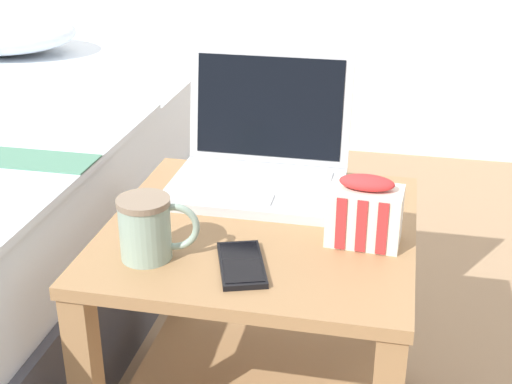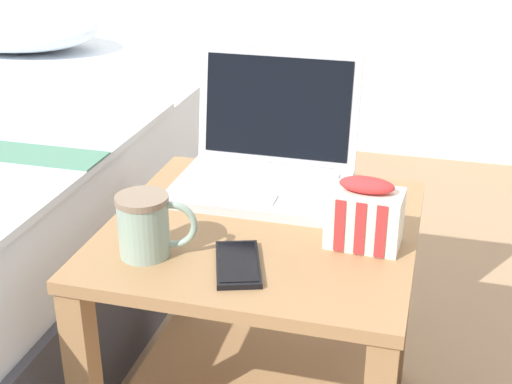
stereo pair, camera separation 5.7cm
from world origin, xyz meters
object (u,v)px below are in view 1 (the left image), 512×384
Objects in this scene: laptop at (260,161)px; snack_bag at (365,213)px; cell_phone at (240,264)px; mug_front_left at (147,225)px.

laptop is 2.65× the size of snack_bag.
laptop is 2.17× the size of cell_phone.
laptop is 0.33m from cell_phone.
laptop is at bearing 70.52° from mug_front_left.
mug_front_left is at bearing -109.48° from laptop.
snack_bag is (0.21, -0.20, 0.00)m from laptop.
snack_bag is 0.82× the size of cell_phone.
snack_bag is at bearing 20.53° from mug_front_left.
laptop reaches higher than cell_phone.
laptop reaches higher than mug_front_left.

